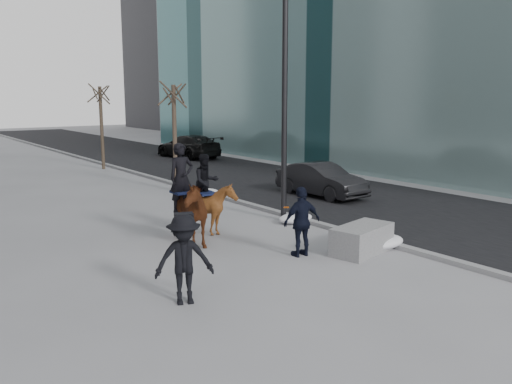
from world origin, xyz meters
TOP-DOWN VIEW (x-y plane):
  - ground at (0.00, 0.00)m, footprint 120.00×120.00m
  - road at (7.00, 10.00)m, footprint 8.00×90.00m
  - curb at (3.00, 10.00)m, footprint 0.25×90.00m
  - planter at (1.93, -0.72)m, footprint 1.92×1.26m
  - car_near at (6.46, 5.67)m, footprint 1.52×4.04m
  - car_far at (8.73, 20.45)m, footprint 2.58×5.25m
  - tree_near at (2.40, 10.18)m, footprint 1.20×1.20m
  - tree_far at (2.40, 18.51)m, footprint 1.20×1.20m
  - mounted_left at (-1.29, 2.68)m, footprint 1.08×2.15m
  - mounted_right at (-0.26, 3.15)m, footprint 1.36×1.50m
  - feeder at (0.52, -0.02)m, footprint 1.07×0.91m
  - camera_crew at (-3.35, -1.06)m, footprint 1.29×1.01m
  - lamppost at (2.60, 3.45)m, footprint 0.25×2.21m
  - snow_piles at (2.70, 2.94)m, footprint 1.33×9.86m

SIDE VIEW (x-z plane):
  - ground at x=0.00m, z-range 0.00..0.00m
  - road at x=7.00m, z-range 0.00..0.01m
  - curb at x=3.00m, z-range 0.00..0.12m
  - snow_piles at x=2.70m, z-range -0.01..0.33m
  - planter at x=1.93m, z-range 0.00..0.71m
  - car_near at x=6.46m, z-range 0.00..1.32m
  - car_far at x=8.73m, z-range 0.00..1.47m
  - feeder at x=0.52m, z-range 0.00..1.76m
  - camera_crew at x=-3.35m, z-range 0.01..1.76m
  - mounted_right at x=-0.26m, z-range -0.23..2.09m
  - mounted_left at x=-1.29m, z-range -0.35..2.37m
  - tree_near at x=2.40m, z-range 0.00..4.85m
  - tree_far at x=2.40m, z-range 0.00..4.89m
  - lamppost at x=2.60m, z-range 0.45..9.54m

